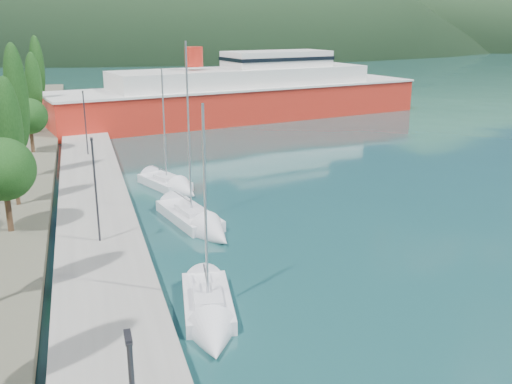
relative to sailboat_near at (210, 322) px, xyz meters
name	(u,v)px	position (x,y,z in m)	size (l,w,h in m)	color
ground	(119,81)	(4.76, 114.41, -0.29)	(1400.00, 1400.00, 0.00)	#194545
quay	(94,198)	(-4.24, 20.41, 0.11)	(5.00, 88.00, 0.80)	gray
tree_row	(16,119)	(-9.39, 24.81, 5.69)	(3.82, 64.20, 10.91)	#47301E
lamp_posts	(95,184)	(-4.24, 10.92, 3.79)	(0.15, 46.33, 6.06)	#2D2D33
sailboat_near	(210,322)	(0.00, 0.00, 0.00)	(3.28, 7.67, 10.67)	silver
sailboat_mid	(202,226)	(2.31, 12.31, 0.02)	(4.24, 9.25, 12.89)	silver
sailboat_far	(176,187)	(2.17, 21.82, 0.01)	(4.73, 7.49, 10.51)	silver
ferry	(245,96)	(17.69, 54.90, 2.92)	(54.30, 21.76, 10.55)	red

